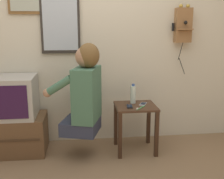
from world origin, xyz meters
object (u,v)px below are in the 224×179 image
at_px(cell_phone_spare, 143,104).
at_px(toothbrush, 140,108).
at_px(television, 11,97).
at_px(wall_phone_antique, 183,25).
at_px(person, 85,92).
at_px(cell_phone_held, 129,106).
at_px(wall_mirror, 60,21).
at_px(water_bottle, 133,94).

relative_size(cell_phone_spare, toothbrush, 0.96).
xyz_separation_m(television, wall_phone_antique, (1.95, 0.19, 0.76)).
distance_m(person, cell_phone_held, 0.52).
bearing_deg(wall_mirror, cell_phone_spare, -20.72).
xyz_separation_m(cell_phone_spare, toothbrush, (-0.06, -0.14, 0.00)).
relative_size(television, cell_phone_spare, 3.78).
relative_size(television, toothbrush, 3.62).
bearing_deg(wall_phone_antique, person, -160.13).
distance_m(wall_phone_antique, cell_phone_spare, 1.04).
bearing_deg(toothbrush, wall_mirror, 9.48).
bearing_deg(wall_mirror, television, -156.48).
relative_size(cell_phone_held, cell_phone_spare, 0.93).
height_order(cell_phone_held, water_bottle, water_bottle).
xyz_separation_m(television, cell_phone_held, (1.27, -0.17, -0.10)).
xyz_separation_m(television, cell_phone_spare, (1.43, -0.10, -0.10)).
bearing_deg(cell_phone_spare, cell_phone_held, -128.84).
height_order(television, wall_mirror, wall_mirror).
xyz_separation_m(television, water_bottle, (1.33, -0.03, -0.00)).
bearing_deg(wall_mirror, water_bottle, -18.58).
bearing_deg(person, water_bottle, -53.51).
height_order(wall_mirror, cell_phone_spare, wall_mirror).
bearing_deg(person, cell_phone_held, -66.96).
bearing_deg(water_bottle, television, 178.64).
xyz_separation_m(cell_phone_spare, water_bottle, (-0.10, 0.07, 0.10)).
distance_m(person, wall_mirror, 0.88).
distance_m(wall_mirror, cell_phone_held, 1.23).
bearing_deg(television, person, -16.15).
distance_m(water_bottle, toothbrush, 0.24).
xyz_separation_m(person, wall_mirror, (-0.25, 0.46, 0.71)).
bearing_deg(water_bottle, person, -160.27).
bearing_deg(wall_phone_antique, cell_phone_spare, -150.25).
bearing_deg(wall_phone_antique, wall_mirror, 178.36).
height_order(television, cell_phone_held, television).
distance_m(television, wall_phone_antique, 2.10).
relative_size(cell_phone_held, toothbrush, 0.89).
height_order(television, cell_phone_spare, television).
height_order(television, water_bottle, television).
xyz_separation_m(wall_mirror, cell_phone_spare, (0.89, -0.34, -0.90)).
height_order(person, wall_phone_antique, wall_phone_antique).
height_order(television, toothbrush, television).
bearing_deg(cell_phone_held, television, 175.88).
bearing_deg(water_bottle, wall_mirror, 161.42).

